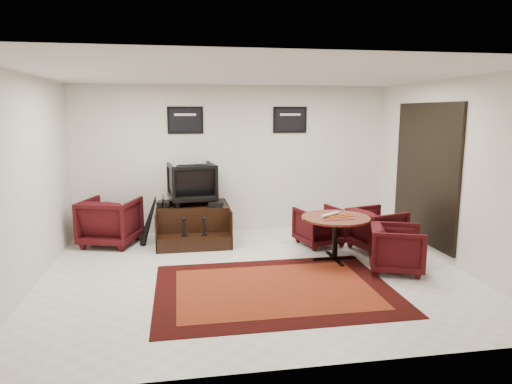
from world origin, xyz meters
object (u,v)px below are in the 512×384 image
shine_chair (192,181)px  meeting_table (336,222)px  table_chair_back (319,224)px  table_chair_window (377,227)px  table_chair_corner (397,246)px  shine_podium (193,224)px  armchair_side (110,219)px

shine_chair → meeting_table: 2.75m
meeting_table → table_chair_back: size_ratio=1.45×
table_chair_back → shine_chair: bearing=-34.7°
table_chair_window → table_chair_corner: 1.06m
shine_podium → shine_chair: 0.78m
shine_podium → shine_chair: (0.00, 0.14, 0.77)m
armchair_side → table_chair_window: (4.46, -1.07, -0.06)m
table_chair_corner → table_chair_window: bearing=12.6°
shine_chair → armchair_side: 1.57m
armchair_side → table_chair_back: 3.65m
armchair_side → table_chair_corner: (4.30, -2.12, -0.08)m
shine_podium → armchair_side: (-1.43, -0.03, 0.15)m
shine_podium → table_chair_corner: bearing=-36.9°
armchair_side → table_chair_back: bearing=-172.3°
shine_podium → meeting_table: meeting_table is taller
armchair_side → table_chair_back: (3.60, -0.62, -0.09)m
table_chair_back → table_chair_window: table_chair_window is taller
shine_podium → table_chair_window: bearing=-20.0°
table_chair_corner → table_chair_back: bearing=46.2°
shine_chair → table_chair_window: bearing=150.3°
table_chair_back → table_chair_corner: table_chair_corner is taller
shine_chair → table_chair_window: shine_chair is taller
table_chair_back → table_chair_corner: size_ratio=0.98×
shine_chair → armchair_side: size_ratio=0.91×
shine_chair → table_chair_corner: shine_chair is taller
shine_chair → table_chair_back: (2.17, -0.79, -0.70)m
shine_podium → table_chair_window: table_chair_window is taller
meeting_table → table_chair_window: table_chair_window is taller
shine_podium → armchair_side: size_ratio=1.44×
table_chair_back → table_chair_window: 0.97m
armchair_side → table_chair_window: size_ratio=1.16×
shine_podium → armchair_side: 1.44m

